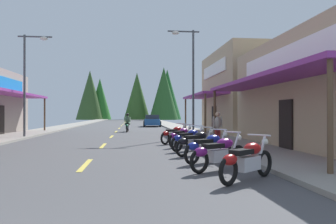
{
  "coord_description": "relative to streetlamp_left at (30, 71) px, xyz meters",
  "views": [
    {
      "loc": [
        1.4,
        -1.43,
        1.53
      ],
      "look_at": [
        4.34,
        25.89,
        1.67
      ],
      "focal_mm": 35.06,
      "sensor_mm": 36.0,
      "label": 1
    }
  ],
  "objects": [
    {
      "name": "centerline_dashes",
      "position": [
        5.02,
        16.74,
        -4.17
      ],
      "size": [
        0.16,
        72.46,
        0.01
      ],
      "color": "#E0C64C",
      "rests_on": "ground"
    },
    {
      "name": "parked_car_curbside",
      "position": [
        8.75,
        17.88,
        -3.49
      ],
      "size": [
        2.25,
        4.39,
        1.4
      ],
      "rotation": [
        0.0,
        0.0,
        1.52
      ],
      "color": "#1E4C8C",
      "rests_on": "ground"
    },
    {
      "name": "storefront_right_far",
      "position": [
        16.38,
        3.23,
        -1.04
      ],
      "size": [
        9.34,
        9.19,
        6.29
      ],
      "color": "tan",
      "rests_on": "ground"
    },
    {
      "name": "streetlamp_left",
      "position": [
        0.0,
        0.0,
        0.0
      ],
      "size": [
        2.08,
        0.3,
        6.46
      ],
      "color": "#474C51",
      "rests_on": "ground"
    },
    {
      "name": "ground",
      "position": [
        5.02,
        14.85,
        -4.23
      ],
      "size": [
        9.85,
        99.39,
        0.1
      ],
      "primitive_type": "cube",
      "color": "#4C4C4F"
    },
    {
      "name": "motorcycle_parked_right_3",
      "position": [
        8.75,
        -9.44,
        -3.69
      ],
      "size": [
        1.82,
        1.3,
        1.04
      ],
      "rotation": [
        0.0,
        0.0,
        0.6
      ],
      "color": "black",
      "rests_on": "ground"
    },
    {
      "name": "motorcycle_parked_right_2",
      "position": [
        8.78,
        -11.21,
        -3.69
      ],
      "size": [
        1.83,
        1.29,
        1.04
      ],
      "rotation": [
        0.0,
        0.0,
        0.6
      ],
      "color": "black",
      "rests_on": "ground"
    },
    {
      "name": "rider_cruising_lead",
      "position": [
        5.98,
        6.54,
        -3.52
      ],
      "size": [
        0.6,
        2.14,
        1.57
      ],
      "rotation": [
        0.0,
        0.0,
        1.53
      ],
      "color": "black",
      "rests_on": "ground"
    },
    {
      "name": "motorcycle_parked_right_4",
      "position": [
        8.74,
        -7.96,
        -3.69
      ],
      "size": [
        1.77,
        1.37,
        1.04
      ],
      "rotation": [
        0.0,
        0.0,
        0.65
      ],
      "color": "black",
      "rests_on": "ground"
    },
    {
      "name": "motorcycle_parked_right_5",
      "position": [
        8.65,
        -6.32,
        -3.69
      ],
      "size": [
        1.42,
        1.73,
        1.04
      ],
      "rotation": [
        0.0,
        0.0,
        0.89
      ],
      "color": "black",
      "rests_on": "ground"
    },
    {
      "name": "sidewalk_left",
      "position": [
        -1.25,
        14.85,
        -4.12
      ],
      "size": [
        2.69,
        99.39,
        0.12
      ],
      "primitive_type": "cube",
      "color": "gray",
      "rests_on": "ground"
    },
    {
      "name": "pedestrian_by_shop",
      "position": [
        10.47,
        -5.91,
        -3.25
      ],
      "size": [
        0.53,
        0.38,
        1.62
      ],
      "rotation": [
        0.0,
        0.0,
        5.12
      ],
      "color": "maroon",
      "rests_on": "ground"
    },
    {
      "name": "treeline_backdrop",
      "position": [
        7.84,
        65.05,
        2.07
      ],
      "size": [
        27.48,
        11.99,
        13.41
      ],
      "color": "#275423",
      "rests_on": "ground"
    },
    {
      "name": "motorcycle_parked_right_1",
      "position": [
        8.73,
        -12.68,
        -3.69
      ],
      "size": [
        1.88,
        1.2,
        1.04
      ],
      "rotation": [
        0.0,
        0.0,
        0.55
      ],
      "color": "black",
      "rests_on": "ground"
    },
    {
      "name": "motorcycle_parked_right_0",
      "position": [
        9.0,
        -14.09,
        -3.69
      ],
      "size": [
        1.74,
        1.41,
        1.04
      ],
      "rotation": [
        0.0,
        0.0,
        0.67
      ],
      "color": "black",
      "rests_on": "ground"
    },
    {
      "name": "streetlamp_right",
      "position": [
        10.06,
        -0.23,
        0.29
      ],
      "size": [
        2.08,
        0.3,
        6.98
      ],
      "color": "#474C51",
      "rests_on": "ground"
    },
    {
      "name": "motorcycle_parked_right_6",
      "position": [
        8.54,
        -4.72,
        -3.69
      ],
      "size": [
        1.64,
        1.52,
        1.04
      ],
      "rotation": [
        0.0,
        0.0,
        0.74
      ],
      "color": "black",
      "rests_on": "ground"
    },
    {
      "name": "sidewalk_right",
      "position": [
        11.3,
        14.85,
        -4.12
      ],
      "size": [
        2.69,
        99.39,
        0.12
      ],
      "primitive_type": "cube",
      "color": "gray",
      "rests_on": "ground"
    }
  ]
}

